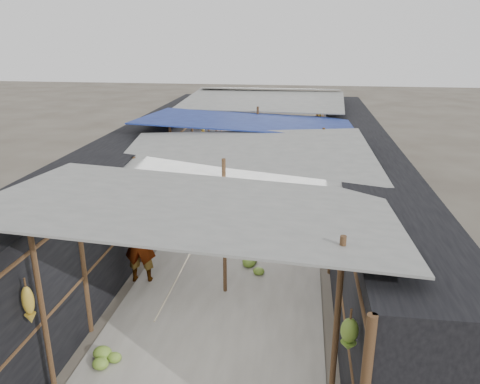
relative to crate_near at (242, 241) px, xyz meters
The scene contains 13 objects.
aisle_slab 1.54m from the crate_near, 92.19° to the left, with size 3.60×16.00×0.02m, color #9E998E.
stall_left 3.31m from the crate_near, 150.97° to the left, with size 1.40×15.00×2.30m, color black.
stall_right 3.22m from the crate_near, 30.09° to the left, with size 1.40×15.00×2.30m, color black.
crate_near is the anchor object (origin of this frame).
crate_mid 0.78m from the crate_near, 31.43° to the left, with size 0.52×0.41×0.31m, color #936F4B.
crate_back 7.07m from the crate_near, 99.72° to the left, with size 0.42×0.34×0.27m, color #936F4B.
black_basin 1.38m from the crate_near, 40.98° to the left, with size 0.64×0.64×0.19m, color black.
vendor_elderly 2.59m from the crate_near, 134.87° to the right, with size 0.61×0.40×1.67m, color silver.
shopper_blue 1.28m from the crate_near, 160.40° to the left, with size 0.77×0.60×1.59m, color navy.
vendor_seated 1.88m from the crate_near, 28.13° to the left, with size 0.56×0.32×0.87m, color #4D4642.
market_canopy 2.93m from the crate_near, 90.92° to the left, with size 5.62×15.20×2.77m.
hanging_bananas 2.13m from the crate_near, 90.01° to the left, with size 3.95×13.88×0.86m.
floor_bananas 2.97m from the crate_near, 93.89° to the left, with size 3.64×10.79×0.34m.
Camera 1 is at (1.32, -4.66, 4.65)m, focal length 35.00 mm.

